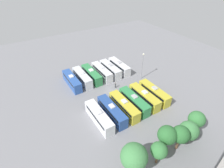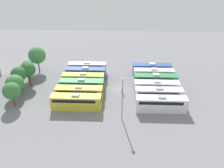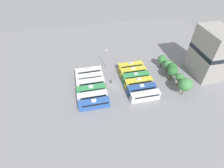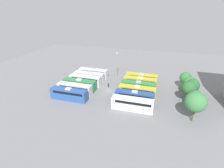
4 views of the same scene
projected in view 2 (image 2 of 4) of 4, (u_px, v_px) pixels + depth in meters
ground_plane at (119, 89)px, 55.90m from camera, size 118.05×118.05×0.00m
bus_0 at (161, 103)px, 46.68m from camera, size 2.55×10.91×3.65m
bus_1 at (159, 94)px, 50.00m from camera, size 2.55×10.91×3.65m
bus_2 at (156, 87)px, 53.04m from camera, size 2.55×10.91×3.65m
bus_3 at (155, 80)px, 56.40m from camera, size 2.55×10.91×3.65m
bus_4 at (154, 75)px, 59.42m from camera, size 2.55×10.91×3.65m
bus_5 at (152, 69)px, 62.62m from camera, size 2.55×10.91×3.65m
bus_6 at (76, 102)px, 47.35m from camera, size 2.55×10.91×3.65m
bus_7 at (79, 93)px, 50.60m from camera, size 2.55×10.91×3.65m
bus_8 at (82, 86)px, 53.79m from camera, size 2.55×10.91×3.65m
bus_9 at (83, 79)px, 56.84m from camera, size 2.55×10.91×3.65m
bus_10 at (86, 73)px, 60.11m from camera, size 2.55×10.91×3.65m
bus_11 at (87, 68)px, 63.42m from camera, size 2.55×10.91×3.65m
worker_person at (122, 91)px, 53.51m from camera, size 0.36×0.36×1.84m
light_pole at (123, 93)px, 41.89m from camera, size 0.60×0.60×9.42m
tree_0 at (12, 91)px, 47.47m from camera, size 3.79×3.79×5.72m
tree_1 at (15, 83)px, 51.16m from camera, size 4.22×4.22×5.65m
tree_2 at (19, 74)px, 53.46m from camera, size 3.71×3.71×6.34m
tree_3 at (28, 70)px, 55.55m from camera, size 3.95×3.95×6.57m
tree_4 at (28, 67)px, 58.96m from camera, size 3.29×3.29×5.61m
tree_5 at (37, 55)px, 63.04m from camera, size 4.90×4.90×7.64m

